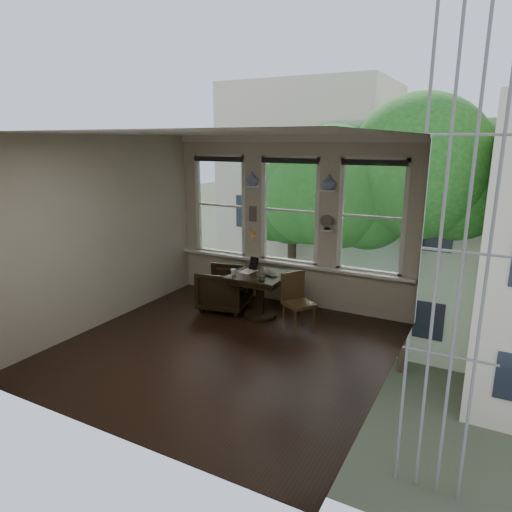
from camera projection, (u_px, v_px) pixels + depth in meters
The scene contains 25 objects.
ground at pixel (225, 348), 6.58m from camera, with size 4.50×4.50×0.00m, color black.
ceiling at pixel (221, 133), 5.84m from camera, with size 4.50×4.50×0.00m, color silver.
wall_back at pixel (291, 222), 8.14m from camera, with size 4.50×4.50×0.00m, color beige.
wall_front at pixel (97, 295), 4.29m from camera, with size 4.50×4.50×0.00m, color beige.
wall_left at pixel (103, 232), 7.24m from camera, with size 4.50×4.50×0.00m, color beige.
wall_right at pixel (391, 268), 5.19m from camera, with size 4.50×4.50×0.00m, color beige.
window_left at pixel (222, 205), 8.75m from camera, with size 1.10×0.12×1.90m, color white, non-canonical shape.
window_center at pixel (291, 211), 8.09m from camera, with size 1.10×0.12×1.90m, color white, non-canonical shape.
window_right at pixel (372, 217), 7.42m from camera, with size 1.10×0.12×1.90m, color white, non-canonical shape.
shelf_left at pixel (252, 186), 8.23m from camera, with size 0.26×0.16×0.03m, color white.
shelf_right at pixel (329, 191), 7.57m from camera, with size 0.26×0.16×0.03m, color white.
intercom at pixel (253, 214), 8.38m from camera, with size 0.14×0.06×0.28m, color #59544F.
sticky_notes at pixel (253, 232), 8.47m from camera, with size 0.16×0.01×0.24m, color pink, non-canonical shape.
desk_fan at pixel (327, 225), 7.69m from camera, with size 0.20×0.20×0.24m, color #59544F, non-canonical shape.
vase_left at pixel (252, 179), 8.20m from camera, with size 0.24×0.24×0.25m, color silver.
vase_right at pixel (329, 182), 7.54m from camera, with size 0.24×0.24×0.25m, color silver.
table at pixel (260, 296), 7.66m from camera, with size 0.90×0.90×0.75m, color black, non-canonical shape.
armchair_left at pixel (224, 289), 8.02m from camera, with size 0.80×0.83×0.75m, color black.
cushion_red at pixel (224, 285), 8.00m from camera, with size 0.45×0.45×0.06m, color maroon.
side_chair_right at pixel (299, 303), 7.05m from camera, with size 0.42×0.42×0.92m, color #412D17, non-canonical shape.
laptop at pixel (268, 275), 7.50m from camera, with size 0.32×0.21×0.03m, color black.
mug at pixel (234, 272), 7.53m from camera, with size 0.11×0.11×0.10m, color white.
drinking_glass at pixel (262, 278), 7.19m from camera, with size 0.13×0.13×0.10m, color white.
tablet at pixel (254, 263), 7.82m from camera, with size 0.16×0.02×0.22m, color black.
papers at pixel (248, 271), 7.74m from camera, with size 0.22×0.30×0.00m, color silver.
Camera 1 is at (3.24, -5.13, 2.91)m, focal length 32.00 mm.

